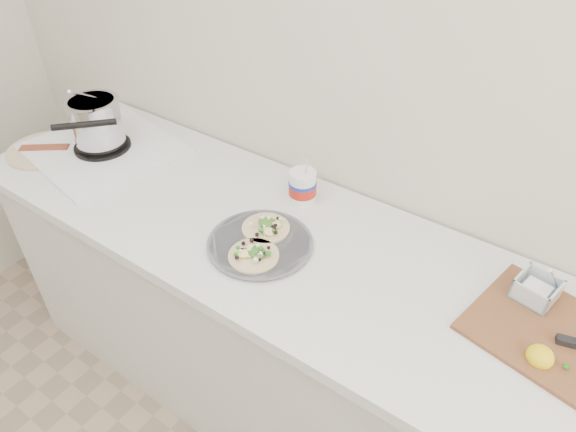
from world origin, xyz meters
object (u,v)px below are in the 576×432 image
Objects in this scene: tub at (303,184)px; cutboard at (569,337)px; stove at (99,132)px; taco_plate at (260,241)px; bacon_plate at (45,150)px.

tub reaches higher than cutboard.
stove is 1.87× the size of taco_plate.
cutboard is (0.84, -0.11, -0.05)m from tub.
stove is at bearing -166.73° from cutboard.
bacon_plate is (-1.80, -0.19, -0.01)m from cutboard.
cutboard is 1.83× the size of bacon_plate.
stove is 0.80m from tub.
stove is 2.84× the size of tub.
taco_plate is (0.81, -0.09, -0.06)m from stove.
tub is at bearing 22.80° from stove.
taco_plate is at bearing 2.45° from bacon_plate.
cutboard is (0.82, 0.15, 0.00)m from taco_plate.
stove is 1.16× the size of cutboard.
stove reaches higher than cutboard.
taco_plate reaches higher than bacon_plate.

